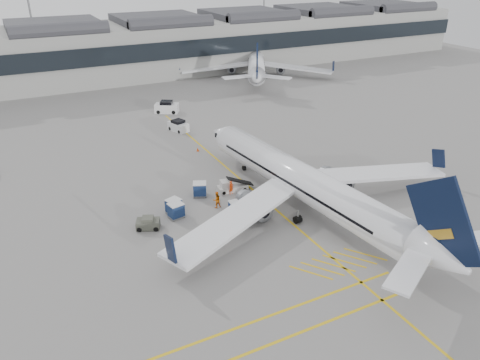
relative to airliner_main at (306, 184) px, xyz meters
name	(u,v)px	position (x,y,z in m)	size (l,w,h in m)	color
ground	(204,252)	(-12.81, -2.50, -3.02)	(220.00, 220.00, 0.00)	gray
terminal	(68,52)	(-12.81, 69.43, 3.12)	(200.00, 20.45, 12.40)	#9E9E99
light_masts	(45,4)	(-14.48, 83.50, 11.47)	(113.00, 0.60, 25.45)	slate
apron_markings	(249,186)	(-2.81, 7.50, -3.01)	(0.25, 60.00, 0.01)	gold
airliner_main	(306,184)	(0.00, 0.00, 0.00)	(35.17, 38.60, 10.27)	white
airliner_far	(256,63)	(24.43, 55.33, -0.12)	(30.43, 33.56, 9.85)	white
belt_loader	(232,187)	(-5.05, 7.48, -2.52)	(4.28, 1.76, 1.71)	beige
baggage_cart_a	(200,189)	(-8.83, 7.92, -2.14)	(1.95, 1.81, 1.65)	gray
baggage_cart_b	(237,208)	(-7.12, 1.97, -2.10)	(1.67, 1.39, 1.70)	gray
baggage_cart_c	(176,210)	(-12.87, 4.59, -2.14)	(1.76, 1.54, 1.63)	gray
baggage_cart_d	(174,206)	(-12.76, 5.60, -2.16)	(1.86, 1.70, 1.60)	gray
ramp_agent_a	(231,188)	(-5.46, 6.78, -2.23)	(0.57, 0.38, 1.58)	#FF450D
ramp_agent_b	(217,200)	(-8.24, 4.65, -2.09)	(0.90, 0.70, 1.86)	orange
pushback_tug	(148,223)	(-16.09, 3.84, -2.45)	(2.62, 2.15, 1.27)	#4C4E42
safety_cone_nose	(198,149)	(-3.99, 20.38, -2.76)	(0.38, 0.38, 0.52)	#F24C0A
safety_cone_engine	(306,178)	(4.15, 5.85, -2.77)	(0.36, 0.36, 0.49)	#F24C0A
service_van_mid	(178,126)	(-3.47, 29.46, -2.25)	(2.69, 3.72, 1.72)	silver
service_van_right	(167,107)	(-2.03, 39.05, -2.11)	(4.39, 3.67, 2.02)	silver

